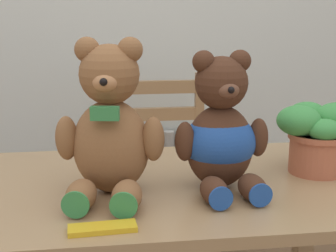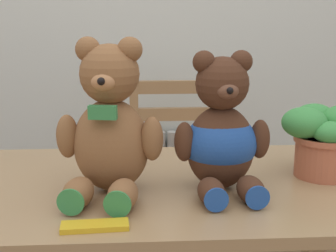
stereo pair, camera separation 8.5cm
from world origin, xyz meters
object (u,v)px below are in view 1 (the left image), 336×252
Objects in this scene: teddy_bear_right at (221,134)px; potted_plant at (316,133)px; teddy_bear_left at (110,129)px; chocolate_bar at (103,228)px; wooden_chair_behind at (164,174)px.

potted_plant is at bearing -167.56° from teddy_bear_right.
chocolate_bar is (-0.02, -0.22, -0.17)m from teddy_bear_left.
wooden_chair_behind is 1.12m from chocolate_bar.
potted_plant is 1.77× the size of chocolate_bar.
chocolate_bar is (-0.26, -1.06, 0.25)m from wooden_chair_behind.
teddy_bear_right is 0.32m from potted_plant.
teddy_bear_right is (0.29, 0.01, -0.03)m from teddy_bear_left.
wooden_chair_behind is at bearing 76.07° from chocolate_bar.
potted_plant is (0.60, 0.10, -0.06)m from teddy_bear_left.
chocolate_bar is (-0.62, -0.32, -0.11)m from potted_plant.
teddy_bear_left reaches higher than chocolate_bar.
teddy_bear_left is at bearing 74.04° from wooden_chair_behind.
teddy_bear_left is 0.29m from teddy_bear_right.
teddy_bear_left is (-0.24, -0.84, 0.42)m from wooden_chair_behind.
teddy_bear_right is at bearing 93.47° from wooden_chair_behind.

